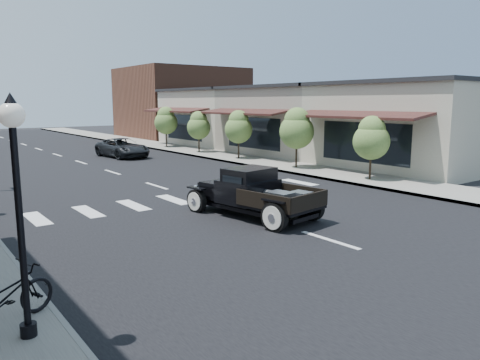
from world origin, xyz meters
TOP-DOWN VIEW (x-y plane):
  - ground at (0.00, 0.00)m, footprint 120.00×120.00m
  - road at (0.00, 15.00)m, footprint 14.00×80.00m
  - road_markings at (0.00, 10.00)m, footprint 12.00×60.00m
  - sidewalk_right at (8.50, 15.00)m, footprint 3.00×80.00m
  - storefront_near at (15.00, 4.00)m, footprint 10.00×9.00m
  - storefront_mid at (15.00, 13.00)m, footprint 10.00×9.00m
  - storefront_far at (15.00, 22.00)m, footprint 10.00×9.00m
  - far_building_right at (15.50, 32.00)m, footprint 11.00×10.00m
  - lamp_post_a at (-7.60, -4.00)m, footprint 0.36×0.36m
  - small_tree_a at (8.30, 2.23)m, footprint 1.65×1.65m
  - small_tree_b at (8.30, 7.08)m, footprint 1.84×1.84m
  - small_tree_c at (8.30, 12.28)m, footprint 1.71×1.71m
  - small_tree_d at (8.30, 16.97)m, footprint 1.63×1.63m
  - small_tree_e at (8.30, 21.83)m, footprint 1.79×1.79m
  - hotrod_pickup at (-0.00, 0.22)m, footprint 2.86×4.87m
  - second_car at (3.09, 18.07)m, footprint 2.44×4.62m
  - motorcycle at (-7.83, -3.42)m, footprint 1.85×1.22m

SIDE VIEW (x-z plane):
  - ground at x=0.00m, z-range 0.00..0.00m
  - road_markings at x=0.00m, z-range -0.03..0.03m
  - road at x=0.00m, z-range 0.00..0.02m
  - sidewalk_right at x=8.50m, z-range 0.00..0.15m
  - motorcycle at x=-7.83m, z-range 0.15..1.07m
  - second_car at x=3.09m, z-range 0.00..1.24m
  - hotrod_pickup at x=0.00m, z-range 0.00..1.59m
  - small_tree_d at x=8.30m, z-range 0.15..2.87m
  - small_tree_a at x=8.30m, z-range 0.15..2.89m
  - small_tree_c at x=8.30m, z-range 0.15..3.00m
  - small_tree_e at x=8.30m, z-range 0.15..3.14m
  - small_tree_b at x=8.30m, z-range 0.15..3.21m
  - lamp_post_a at x=-7.60m, z-range 0.15..3.72m
  - storefront_near at x=15.00m, z-range 0.00..4.50m
  - storefront_mid at x=15.00m, z-range 0.00..4.50m
  - storefront_far at x=15.00m, z-range 0.00..4.50m
  - far_building_right at x=15.50m, z-range 0.00..7.00m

